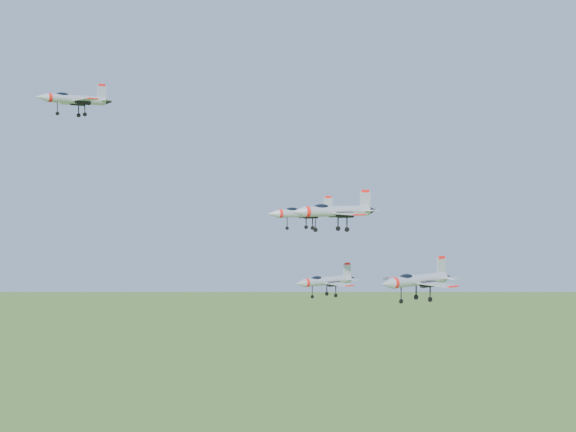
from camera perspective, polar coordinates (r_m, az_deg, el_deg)
name	(u,v)px	position (r m, az deg, el deg)	size (l,w,h in m)	color
jet_lead	(74,99)	(116.56, -14.96, 8.04)	(11.24, 9.58, 3.06)	#ADB2BA
jet_left_high	(303,213)	(106.90, 1.05, 0.22)	(10.65, 8.81, 2.85)	#ADB2BA
jet_right_high	(334,211)	(90.03, 3.32, 0.37)	(11.15, 9.23, 2.98)	#ADB2BA
jet_left_low	(326,281)	(115.03, 2.69, -4.62)	(11.07, 9.38, 3.00)	#ADB2BA
jet_right_low	(417,280)	(100.33, 9.13, -4.52)	(12.53, 10.67, 3.42)	#ADB2BA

